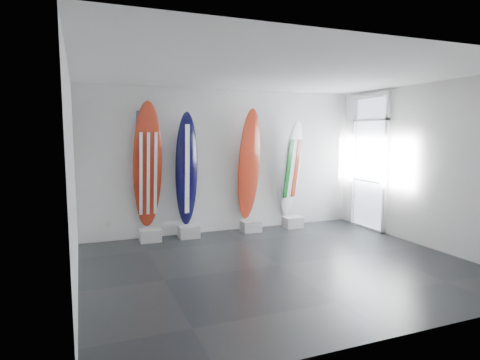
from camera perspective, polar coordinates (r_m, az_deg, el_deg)
name	(u,v)px	position (r m, az deg, el deg)	size (l,w,h in m)	color
floor	(280,265)	(6.64, 5.61, -11.81)	(6.00, 6.00, 0.00)	black
ceiling	(282,73)	(6.36, 5.93, 14.77)	(6.00, 6.00, 0.00)	white
wall_back	(226,161)	(8.61, -1.93, 2.67)	(6.00, 6.00, 0.00)	white
wall_front	(398,194)	(4.28, 21.37, -1.85)	(6.00, 6.00, 0.00)	white
wall_left	(73,180)	(5.62, -22.52, 0.03)	(5.00, 5.00, 0.00)	white
wall_right	(427,166)	(8.15, 24.84, 1.83)	(5.00, 5.00, 0.00)	white
display_block_usa	(150,235)	(8.11, -12.54, -7.63)	(0.40, 0.30, 0.24)	silver
surfboard_usa	(148,166)	(7.98, -12.90, 1.95)	(0.56, 0.08, 2.48)	maroon
display_block_navy	(189,232)	(8.26, -7.22, -7.26)	(0.40, 0.30, 0.24)	silver
surfboard_navy	(187,169)	(8.14, -7.53, 1.52)	(0.51, 0.08, 2.27)	black
display_block_swiss	(251,226)	(8.68, 1.53, -6.51)	(0.40, 0.30, 0.24)	silver
surfboard_swiss	(249,165)	(8.57, 1.30, 2.12)	(0.54, 0.08, 2.38)	maroon
display_block_italy	(293,222)	(9.12, 7.46, -5.92)	(0.40, 0.30, 0.24)	silver
surfboard_italy	(292,169)	(9.03, 7.27, 1.54)	(0.49, 0.08, 2.15)	white
wall_outlet	(108,224)	(8.27, -18.13, -5.89)	(0.09, 0.02, 0.13)	silver
glass_door	(369,164)	(9.27, 17.74, 2.18)	(0.12, 1.16, 2.85)	white
balcony	(414,202)	(10.27, 23.31, -2.84)	(2.80, 2.20, 1.20)	slate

